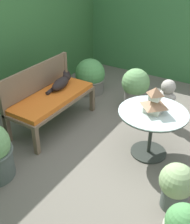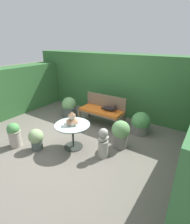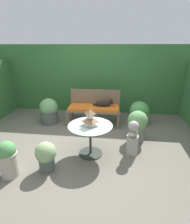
{
  "view_description": "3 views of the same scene",
  "coord_description": "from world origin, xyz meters",
  "px_view_note": "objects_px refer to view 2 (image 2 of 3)",
  "views": [
    {
      "loc": [
        -2.44,
        -1.24,
        2.19
      ],
      "look_at": [
        -0.04,
        0.27,
        0.52
      ],
      "focal_mm": 45.0,
      "sensor_mm": 36.0,
      "label": 1
    },
    {
      "loc": [
        2.59,
        -2.95,
        2.32
      ],
      "look_at": [
        0.17,
        0.63,
        0.54
      ],
      "focal_mm": 28.0,
      "sensor_mm": 36.0,
      "label": 2
    },
    {
      "loc": [
        0.64,
        -3.11,
        1.9
      ],
      "look_at": [
        0.19,
        0.54,
        0.5
      ],
      "focal_mm": 28.0,
      "sensor_mm": 36.0,
      "label": 3
    }
  ],
  "objects_px": {
    "potted_plant_bench_left": "(14,134)",
    "garden_bench": "(101,112)",
    "potted_plant_bench_right": "(69,107)",
    "potted_plant_table_near": "(121,133)",
    "pagoda_birdhouse": "(72,119)",
    "patio_table": "(73,129)",
    "potted_plant_patio_mid": "(141,124)",
    "garden_bust": "(103,143)",
    "potted_plant_path_edge": "(36,139)",
    "cat": "(110,108)"
  },
  "relations": [
    {
      "from": "cat",
      "to": "patio_table",
      "type": "xyz_separation_m",
      "value": [
        -0.15,
        -1.43,
        -0.08
      ]
    },
    {
      "from": "garden_bench",
      "to": "potted_plant_path_edge",
      "type": "bearing_deg",
      "value": -105.33
    },
    {
      "from": "cat",
      "to": "patio_table",
      "type": "relative_size",
      "value": 0.65
    },
    {
      "from": "cat",
      "to": "pagoda_birdhouse",
      "type": "distance_m",
      "value": 1.45
    },
    {
      "from": "potted_plant_patio_mid",
      "to": "garden_bench",
      "type": "bearing_deg",
      "value": -173.11
    },
    {
      "from": "pagoda_birdhouse",
      "to": "potted_plant_path_edge",
      "type": "xyz_separation_m",
      "value": [
        -0.64,
        -0.52,
        -0.45
      ]
    },
    {
      "from": "potted_plant_bench_right",
      "to": "patio_table",
      "type": "bearing_deg",
      "value": -45.44
    },
    {
      "from": "potted_plant_bench_left",
      "to": "potted_plant_path_edge",
      "type": "height_order",
      "value": "potted_plant_bench_left"
    },
    {
      "from": "cat",
      "to": "potted_plant_bench_left",
      "type": "bearing_deg",
      "value": -129.72
    },
    {
      "from": "potted_plant_bench_right",
      "to": "potted_plant_patio_mid",
      "type": "height_order",
      "value": "potted_plant_bench_right"
    },
    {
      "from": "cat",
      "to": "potted_plant_bench_right",
      "type": "bearing_deg",
      "value": 177.04
    },
    {
      "from": "patio_table",
      "to": "potted_plant_bench_left",
      "type": "distance_m",
      "value": 1.37
    },
    {
      "from": "potted_plant_patio_mid",
      "to": "pagoda_birdhouse",
      "type": "bearing_deg",
      "value": -124.27
    },
    {
      "from": "potted_plant_bench_left",
      "to": "potted_plant_bench_right",
      "type": "bearing_deg",
      "value": 93.25
    },
    {
      "from": "patio_table",
      "to": "potted_plant_patio_mid",
      "type": "height_order",
      "value": "same"
    },
    {
      "from": "cat",
      "to": "potted_plant_bench_right",
      "type": "xyz_separation_m",
      "value": [
        -1.42,
        -0.14,
        -0.23
      ]
    },
    {
      "from": "potted_plant_path_edge",
      "to": "cat",
      "type": "bearing_deg",
      "value": 68.11
    },
    {
      "from": "potted_plant_table_near",
      "to": "potted_plant_patio_mid",
      "type": "distance_m",
      "value": 0.92
    },
    {
      "from": "pagoda_birdhouse",
      "to": "cat",
      "type": "bearing_deg",
      "value": 84.13
    },
    {
      "from": "patio_table",
      "to": "potted_plant_path_edge",
      "type": "distance_m",
      "value": 0.85
    },
    {
      "from": "pagoda_birdhouse",
      "to": "patio_table",
      "type": "bearing_deg",
      "value": 0.0
    },
    {
      "from": "potted_plant_bench_right",
      "to": "potted_plant_table_near",
      "type": "xyz_separation_m",
      "value": [
        2.17,
        -0.67,
        0.04
      ]
    },
    {
      "from": "garden_bench",
      "to": "garden_bust",
      "type": "height_order",
      "value": "garden_bust"
    },
    {
      "from": "patio_table",
      "to": "garden_bench",
      "type": "bearing_deg",
      "value": 94.68
    },
    {
      "from": "patio_table",
      "to": "garden_bust",
      "type": "relative_size",
      "value": 1.19
    },
    {
      "from": "pagoda_birdhouse",
      "to": "potted_plant_bench_right",
      "type": "xyz_separation_m",
      "value": [
        -1.27,
        1.29,
        -0.4
      ]
    },
    {
      "from": "potted_plant_table_near",
      "to": "potted_plant_path_edge",
      "type": "xyz_separation_m",
      "value": [
        -1.53,
        -1.14,
        -0.09
      ]
    },
    {
      "from": "patio_table",
      "to": "garden_bust",
      "type": "xyz_separation_m",
      "value": [
        0.76,
        0.09,
        -0.14
      ]
    },
    {
      "from": "garden_bench",
      "to": "patio_table",
      "type": "xyz_separation_m",
      "value": [
        0.11,
        -1.39,
        0.07
      ]
    },
    {
      "from": "potted_plant_patio_mid",
      "to": "potted_plant_path_edge",
      "type": "bearing_deg",
      "value": -129.31
    },
    {
      "from": "potted_plant_bench_right",
      "to": "potted_plant_bench_left",
      "type": "xyz_separation_m",
      "value": [
        0.11,
        -2.02,
        -0.0
      ]
    },
    {
      "from": "pagoda_birdhouse",
      "to": "potted_plant_table_near",
      "type": "distance_m",
      "value": 1.15
    },
    {
      "from": "patio_table",
      "to": "potted_plant_bench_left",
      "type": "relative_size",
      "value": 1.34
    },
    {
      "from": "garden_bust",
      "to": "potted_plant_table_near",
      "type": "relative_size",
      "value": 1.01
    },
    {
      "from": "garden_bench",
      "to": "potted_plant_bench_left",
      "type": "bearing_deg",
      "value": -116.32
    },
    {
      "from": "cat",
      "to": "patio_table",
      "type": "height_order",
      "value": "cat"
    },
    {
      "from": "potted_plant_bench_right",
      "to": "potted_plant_path_edge",
      "type": "distance_m",
      "value": 1.92
    },
    {
      "from": "patio_table",
      "to": "potted_plant_path_edge",
      "type": "bearing_deg",
      "value": -140.68
    },
    {
      "from": "garden_bench",
      "to": "patio_table",
      "type": "bearing_deg",
      "value": -85.32
    },
    {
      "from": "potted_plant_bench_left",
      "to": "garden_bench",
      "type": "bearing_deg",
      "value": 63.68
    },
    {
      "from": "patio_table",
      "to": "pagoda_birdhouse",
      "type": "distance_m",
      "value": 0.25
    },
    {
      "from": "pagoda_birdhouse",
      "to": "potted_plant_path_edge",
      "type": "relative_size",
      "value": 0.61
    },
    {
      "from": "pagoda_birdhouse",
      "to": "potted_plant_bench_right",
      "type": "relative_size",
      "value": 0.46
    },
    {
      "from": "cat",
      "to": "potted_plant_table_near",
      "type": "height_order",
      "value": "cat"
    },
    {
      "from": "garden_bench",
      "to": "garden_bust",
      "type": "xyz_separation_m",
      "value": [
        0.87,
        -1.3,
        -0.07
      ]
    },
    {
      "from": "potted_plant_patio_mid",
      "to": "potted_plant_path_edge",
      "type": "relative_size",
      "value": 1.19
    },
    {
      "from": "potted_plant_patio_mid",
      "to": "garden_bust",
      "type": "bearing_deg",
      "value": -101.03
    },
    {
      "from": "garden_bench",
      "to": "potted_plant_path_edge",
      "type": "relative_size",
      "value": 2.64
    },
    {
      "from": "patio_table",
      "to": "pagoda_birdhouse",
      "type": "height_order",
      "value": "pagoda_birdhouse"
    },
    {
      "from": "garden_bust",
      "to": "potted_plant_bench_left",
      "type": "height_order",
      "value": "garden_bust"
    }
  ]
}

